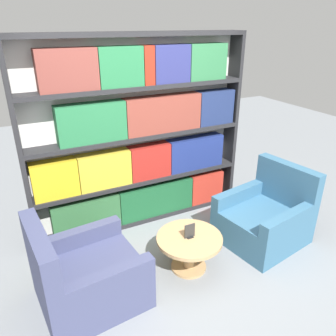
% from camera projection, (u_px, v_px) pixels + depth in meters
% --- Properties ---
extents(ground_plane, '(14.00, 14.00, 0.00)m').
position_uv_depth(ground_plane, '(196.00, 284.00, 3.38)').
color(ground_plane, gray).
extents(bookshelf, '(2.79, 0.30, 2.38)m').
position_uv_depth(bookshelf, '(141.00, 138.00, 4.08)').
color(bookshelf, silver).
rests_on(bookshelf, ground_plane).
extents(armchair_left, '(1.01, 0.93, 0.92)m').
position_uv_depth(armchair_left, '(85.00, 277.00, 3.07)').
color(armchair_left, '#42476B').
rests_on(armchair_left, ground_plane).
extents(armchair_right, '(1.06, 0.99, 0.92)m').
position_uv_depth(armchair_right, '(265.00, 218.00, 3.99)').
color(armchair_right, '#386684').
rests_on(armchair_right, ground_plane).
extents(coffee_table, '(0.70, 0.70, 0.40)m').
position_uv_depth(coffee_table, '(189.00, 246.00, 3.50)').
color(coffee_table, tan).
rests_on(coffee_table, ground_plane).
extents(table_sign, '(0.12, 0.06, 0.16)m').
position_uv_depth(table_sign, '(190.00, 232.00, 3.42)').
color(table_sign, black).
rests_on(table_sign, coffee_table).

